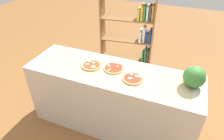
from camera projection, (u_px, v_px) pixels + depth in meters
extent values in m
plane|color=brown|center=(112.00, 122.00, 2.83)|extent=(12.00, 12.00, 0.00)
cube|color=beige|center=(112.00, 99.00, 2.58)|extent=(2.09, 0.65, 0.89)
cube|color=tan|center=(112.00, 71.00, 2.33)|extent=(1.81, 0.48, 0.00)
cylinder|color=tan|center=(92.00, 65.00, 2.41)|extent=(0.24, 0.24, 0.02)
cylinder|color=red|center=(92.00, 65.00, 2.40)|extent=(0.20, 0.20, 0.00)
cylinder|color=#EFE5CC|center=(93.00, 67.00, 2.36)|extent=(0.05, 0.05, 0.00)
cylinder|color=#EFE5CC|center=(90.00, 61.00, 2.46)|extent=(0.04, 0.04, 0.00)
cylinder|color=#EFE5CC|center=(87.00, 64.00, 2.41)|extent=(0.04, 0.04, 0.00)
cylinder|color=#EFE5CC|center=(94.00, 63.00, 2.43)|extent=(0.03, 0.03, 0.00)
cylinder|color=#DBB26B|center=(114.00, 68.00, 2.36)|extent=(0.24, 0.24, 0.02)
cylinder|color=red|center=(114.00, 67.00, 2.36)|extent=(0.21, 0.21, 0.00)
cylinder|color=#C6B28E|center=(108.00, 66.00, 2.37)|extent=(0.02, 0.02, 0.01)
cylinder|color=#C6B28E|center=(115.00, 63.00, 2.43)|extent=(0.02, 0.02, 0.01)
cylinder|color=#C6B28E|center=(109.00, 66.00, 2.37)|extent=(0.03, 0.03, 0.01)
cylinder|color=#C6B28E|center=(108.00, 71.00, 2.30)|extent=(0.03, 0.03, 0.01)
cylinder|color=#C6B28E|center=(108.00, 67.00, 2.36)|extent=(0.03, 0.03, 0.01)
cylinder|color=#C6B28E|center=(117.00, 66.00, 2.37)|extent=(0.02, 0.02, 0.01)
cylinder|color=#C6B28E|center=(109.00, 65.00, 2.39)|extent=(0.03, 0.03, 0.01)
cylinder|color=#C6B28E|center=(118.00, 64.00, 2.42)|extent=(0.03, 0.03, 0.01)
cylinder|color=#C6B28E|center=(110.00, 69.00, 2.32)|extent=(0.02, 0.02, 0.01)
cylinder|color=tan|center=(133.00, 79.00, 2.19)|extent=(0.23, 0.23, 0.02)
cylinder|color=red|center=(133.00, 78.00, 2.19)|extent=(0.20, 0.20, 0.00)
cylinder|color=#EFE5CC|center=(130.00, 78.00, 2.17)|extent=(0.04, 0.04, 0.00)
cylinder|color=#EFE5CC|center=(140.00, 77.00, 2.20)|extent=(0.03, 0.03, 0.00)
cylinder|color=#EFE5CC|center=(131.00, 74.00, 2.25)|extent=(0.04, 0.04, 0.00)
cylinder|color=#EFE5CC|center=(136.00, 76.00, 2.21)|extent=(0.04, 0.04, 0.00)
sphere|color=#387A33|center=(194.00, 77.00, 2.04)|extent=(0.23, 0.23, 0.23)
cube|color=brown|center=(152.00, 42.00, 3.29)|extent=(0.05, 0.26, 1.47)
cube|color=brown|center=(103.00, 36.00, 3.47)|extent=(0.05, 0.26, 1.47)
cube|color=brown|center=(125.00, 74.00, 3.80)|extent=(0.86, 0.36, 0.02)
cube|color=gold|center=(146.00, 72.00, 3.65)|extent=(0.06, 0.15, 0.21)
cube|color=#234799|center=(144.00, 71.00, 3.65)|extent=(0.05, 0.21, 0.25)
cube|color=#47423D|center=(141.00, 71.00, 3.66)|extent=(0.06, 0.15, 0.23)
cube|color=#47423D|center=(138.00, 71.00, 3.69)|extent=(0.05, 0.17, 0.18)
cube|color=#753384|center=(137.00, 70.00, 3.68)|extent=(0.06, 0.21, 0.24)
cube|color=brown|center=(126.00, 57.00, 3.59)|extent=(0.86, 0.36, 0.02)
cube|color=#47423D|center=(148.00, 55.00, 3.44)|extent=(0.06, 0.20, 0.22)
cube|color=#2D753D|center=(146.00, 54.00, 3.44)|extent=(0.05, 0.19, 0.24)
cube|color=#2D753D|center=(143.00, 55.00, 3.47)|extent=(0.05, 0.19, 0.19)
cube|color=brown|center=(127.00, 39.00, 3.38)|extent=(0.86, 0.36, 0.02)
cube|color=#234799|center=(151.00, 35.00, 3.23)|extent=(0.05, 0.19, 0.21)
cube|color=#47423D|center=(149.00, 37.00, 3.25)|extent=(0.05, 0.19, 0.16)
cube|color=#234799|center=(146.00, 36.00, 3.26)|extent=(0.05, 0.19, 0.16)
cube|color=silver|center=(144.00, 33.00, 3.24)|extent=(0.06, 0.17, 0.26)
cube|color=silver|center=(141.00, 35.00, 3.28)|extent=(0.07, 0.22, 0.18)
cube|color=brown|center=(128.00, 18.00, 3.18)|extent=(0.86, 0.36, 0.02)
cube|color=orange|center=(153.00, 12.00, 3.02)|extent=(0.05, 0.19, 0.24)
cube|color=#47423D|center=(150.00, 12.00, 3.03)|extent=(0.05, 0.20, 0.24)
cube|color=silver|center=(148.00, 13.00, 3.04)|extent=(0.05, 0.19, 0.22)
cube|color=#2D753D|center=(145.00, 12.00, 3.05)|extent=(0.06, 0.22, 0.23)
cube|color=gold|center=(143.00, 12.00, 3.06)|extent=(0.06, 0.22, 0.23)
cube|color=gold|center=(139.00, 14.00, 3.09)|extent=(0.07, 0.22, 0.17)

